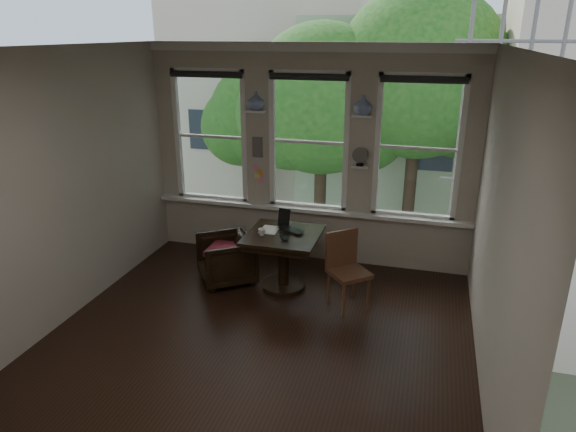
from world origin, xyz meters
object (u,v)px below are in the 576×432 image
(side_chair_right, at_px, (349,272))
(mug, at_px, (262,232))
(table, at_px, (283,261))
(laptop, at_px, (288,231))
(armchair_left, at_px, (226,259))

(side_chair_right, bearing_deg, mug, 131.48)
(table, xyz_separation_m, mug, (-0.24, -0.12, 0.42))
(laptop, bearing_deg, side_chair_right, 4.92)
(table, distance_m, side_chair_right, 0.93)
(laptop, distance_m, mug, 0.35)
(armchair_left, height_order, laptop, laptop)
(side_chair_right, height_order, mug, side_chair_right)
(table, bearing_deg, laptop, 55.94)
(table, height_order, mug, mug)
(armchair_left, bearing_deg, laptop, 60.41)
(armchair_left, height_order, side_chair_right, side_chair_right)
(table, relative_size, laptop, 2.49)
(armchair_left, xyz_separation_m, mug, (0.53, -0.10, 0.48))
(table, distance_m, laptop, 0.40)
(table, bearing_deg, side_chair_right, -16.73)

